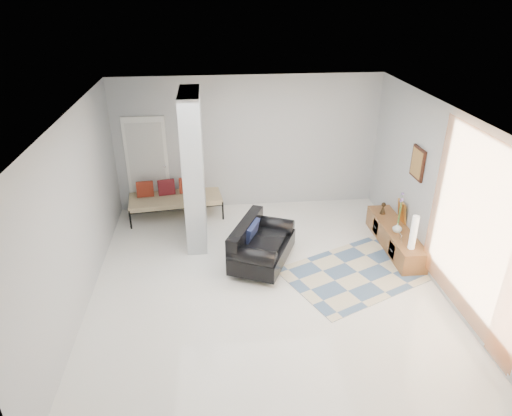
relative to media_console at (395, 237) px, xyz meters
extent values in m
plane|color=white|center=(-2.52, -0.90, -0.20)|extent=(6.00, 6.00, 0.00)
plane|color=white|center=(-2.52, -0.90, 2.60)|extent=(6.00, 6.00, 0.00)
plane|color=#B5B8BA|center=(-2.52, 2.10, 1.20)|extent=(6.00, 0.00, 6.00)
plane|color=#B5B8BA|center=(-2.52, -3.90, 1.20)|extent=(6.00, 0.00, 6.00)
plane|color=#B5B8BA|center=(-5.27, -0.90, 1.20)|extent=(0.00, 6.00, 6.00)
plane|color=#B5B8BA|center=(0.23, -0.90, 1.20)|extent=(0.00, 6.00, 6.00)
cube|color=#AEB3B6|center=(-3.62, 0.70, 1.20)|extent=(0.35, 1.20, 2.80)
cube|color=white|center=(-4.62, 2.06, 0.82)|extent=(0.85, 0.06, 2.04)
plane|color=orange|center=(0.15, -2.05, 1.25)|extent=(0.00, 2.55, 2.55)
cube|color=#37180F|center=(0.20, 0.00, 1.45)|extent=(0.04, 0.45, 0.55)
cube|color=brown|center=(0.00, 0.00, 0.00)|extent=(0.45, 1.90, 0.40)
cube|color=#37180F|center=(-0.22, -0.43, 0.00)|extent=(0.02, 0.25, 0.28)
cube|color=#37180F|center=(-0.22, 0.42, 0.00)|extent=(0.02, 0.25, 0.28)
cube|color=gold|center=(0.18, 0.26, 0.40)|extent=(0.09, 0.32, 0.40)
cube|color=silver|center=(-0.10, -0.43, 0.26)|extent=(0.04, 0.10, 0.12)
cylinder|color=silver|center=(-3.00, -0.68, -0.15)|extent=(0.05, 0.05, 0.10)
cylinder|color=silver|center=(-2.54, 0.34, -0.15)|extent=(0.05, 0.05, 0.10)
cylinder|color=silver|center=(-2.44, -0.94, -0.15)|extent=(0.05, 0.05, 0.10)
cylinder|color=silver|center=(-1.98, 0.09, -0.15)|extent=(0.05, 0.05, 0.10)
cube|color=black|center=(-2.49, -0.30, 0.05)|extent=(1.31, 1.58, 0.30)
cube|color=black|center=(-2.77, -0.17, 0.38)|extent=(0.74, 1.33, 0.36)
cylinder|color=black|center=(-2.72, -0.81, 0.28)|extent=(0.82, 0.58, 0.28)
cylinder|color=black|center=(-2.26, 0.21, 0.28)|extent=(0.82, 0.58, 0.28)
cube|color=black|center=(-2.66, -0.22, 0.40)|extent=(0.33, 0.51, 0.31)
cylinder|color=black|center=(-4.95, 1.21, 0.00)|extent=(0.04, 0.04, 0.40)
cylinder|color=black|center=(-3.11, 1.43, 0.00)|extent=(0.04, 0.04, 0.40)
cylinder|color=black|center=(-5.04, 1.97, 0.00)|extent=(0.04, 0.04, 0.40)
cylinder|color=black|center=(-3.20, 2.19, 0.00)|extent=(0.04, 0.04, 0.40)
cube|color=beige|center=(-4.07, 1.70, 0.18)|extent=(1.95, 1.00, 0.12)
cube|color=maroon|center=(-4.68, 1.78, 0.40)|extent=(0.36, 0.20, 0.33)
cube|color=maroon|center=(-4.25, 1.83, 0.40)|extent=(0.36, 0.20, 0.33)
cube|color=maroon|center=(-3.82, 1.88, 0.40)|extent=(0.36, 0.20, 0.33)
cube|color=beige|center=(-0.92, -0.75, -0.20)|extent=(2.80, 2.41, 0.01)
cylinder|color=silver|center=(-0.02, -0.70, 0.50)|extent=(0.11, 0.11, 0.60)
imported|color=silver|center=(-0.05, -0.14, 0.28)|extent=(0.17, 0.17, 0.17)
camera|label=1|loc=(-3.29, -6.97, 4.21)|focal=32.00mm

